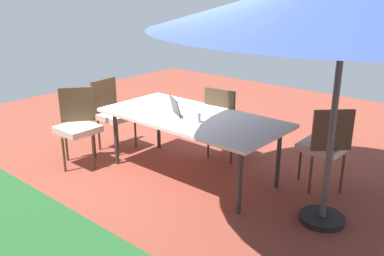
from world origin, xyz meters
The scene contains 9 objects.
ground_plane centered at (0.00, 0.00, -0.01)m, with size 10.00×10.00×0.02m, color brown.
dining_table centered at (0.00, 0.00, 0.71)m, with size 2.22×1.07×0.76m.
patio_umbrella centered at (-1.67, -0.03, 2.09)m, with size 3.36×3.36×2.33m.
chair_northeast centered at (1.34, 0.68, 0.55)m, with size 0.58×0.58×0.98m.
chair_south centered at (0.02, -0.68, 0.55)m, with size 0.47×0.48×0.98m.
chair_east centered at (1.43, 0.04, 0.55)m, with size 0.48×0.47×0.98m.
chair_southwest centered at (-1.36, -0.69, 0.55)m, with size 0.59×0.59×0.98m.
laptop centered at (0.11, 0.07, 0.81)m, with size 0.40×0.38×0.21m.
cup centered at (-0.21, 0.15, 0.81)m, with size 0.07×0.07×0.11m, color white.
Camera 1 is at (-3.05, 3.53, 2.20)m, focal length 38.90 mm.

